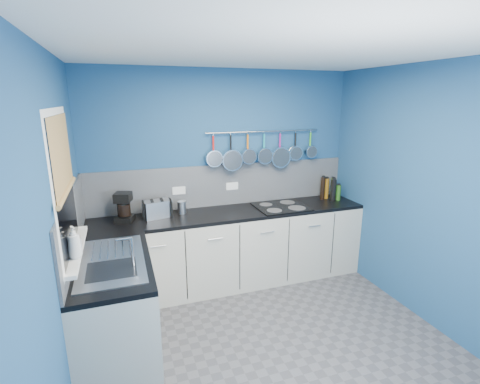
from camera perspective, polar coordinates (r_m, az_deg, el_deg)
floor at (r=3.50m, az=5.24°, el=-23.48°), size 3.20×3.00×0.02m
ceiling at (r=2.77m, az=6.55°, el=22.05°), size 3.20×3.00×0.02m
wall_back at (r=4.26m, az=-2.72°, el=2.53°), size 3.20×0.02×2.50m
wall_front at (r=1.78m, az=27.78°, el=-17.77°), size 3.20×0.02×2.50m
wall_left at (r=2.68m, az=-27.44°, el=-6.68°), size 0.02×3.00×2.50m
wall_right at (r=3.84m, az=28.18°, el=-0.63°), size 0.02×3.00×2.50m
backsplash_back at (r=4.27m, az=-2.62°, el=1.15°), size 3.20×0.02×0.50m
backsplash_left at (r=3.27m, az=-25.48°, el=-4.59°), size 0.02×1.80×0.50m
cabinet_run_back at (r=4.24m, az=-1.37°, el=-9.23°), size 3.20×0.60×0.86m
worktop_back at (r=4.07m, az=-1.41°, el=-3.44°), size 3.20×0.60×0.04m
cabinet_run_left at (r=3.28m, az=-19.32°, el=-17.86°), size 0.60×1.20×0.86m
worktop_left at (r=3.07m, az=-20.05°, el=-10.73°), size 0.60×1.20×0.04m
window_frame at (r=2.88m, az=-26.68°, el=1.06°), size 0.01×1.00×1.10m
window_glass at (r=2.88m, az=-26.58°, el=1.07°), size 0.01×0.90×1.00m
bamboo_blind at (r=2.84m, az=-26.94°, el=5.49°), size 0.01×0.90×0.55m
window_sill at (r=3.03m, az=-25.08°, el=-8.40°), size 0.10×0.98×0.03m
sink_unit at (r=3.06m, az=-20.09°, el=-10.32°), size 0.50×0.95×0.01m
mixer_tap at (r=2.84m, az=-17.07°, el=-9.25°), size 0.12×0.08×0.26m
socket_left at (r=4.14m, az=-9.87°, el=0.24°), size 0.15×0.01×0.09m
socket_right at (r=4.29m, az=-1.28°, el=0.96°), size 0.15×0.01×0.09m
pot_rail at (r=4.29m, az=3.93°, el=9.76°), size 1.45×0.02×0.02m
soap_bottle_a at (r=2.79m, az=-25.34°, el=-7.38°), size 0.12×0.12×0.24m
soap_bottle_b at (r=2.89m, az=-25.09°, el=-7.31°), size 0.09×0.09×0.17m
paper_towel at (r=3.94m, az=-18.25°, el=-2.70°), size 0.12×0.12×0.24m
coffee_maker at (r=3.90m, az=-18.32°, el=-2.39°), size 0.22×0.24×0.31m
toaster at (r=3.96m, az=-13.27°, el=-2.68°), size 0.32×0.23×0.19m
canister at (r=4.04m, az=-9.42°, el=-2.45°), size 0.11×0.11×0.14m
hob at (r=4.25m, az=6.68°, el=-2.38°), size 0.60×0.53×0.01m
pan_0 at (r=4.10m, az=-4.32°, el=6.79°), size 0.20×0.07×0.39m
pan_1 at (r=4.16m, az=-1.48°, el=6.55°), size 0.25×0.10×0.44m
pan_2 at (r=4.23m, az=1.28°, el=7.13°), size 0.19×0.09×0.38m
pan_3 at (r=4.31m, az=3.94°, el=7.15°), size 0.20×0.07×0.39m
pan_4 at (r=4.40m, az=6.49°, el=6.87°), size 0.26×0.07×0.45m
pan_5 at (r=4.49m, az=8.96°, el=7.45°), size 0.18×0.06×0.37m
pan_6 at (r=4.59m, az=11.33°, el=7.65°), size 0.16×0.08×0.35m
condiment_0 at (r=4.76m, az=14.84°, el=0.61°), size 0.06×0.06×0.26m
condiment_1 at (r=4.71m, az=13.82°, el=0.57°), size 0.06×0.06×0.26m
condiment_2 at (r=4.65m, az=13.27°, el=0.59°), size 0.06×0.06×0.29m
condiment_3 at (r=4.68m, az=15.65°, el=-0.09°), size 0.06×0.06×0.20m
condiment_4 at (r=4.63m, az=14.90°, el=0.29°), size 0.07×0.07×0.27m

